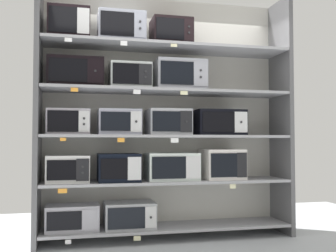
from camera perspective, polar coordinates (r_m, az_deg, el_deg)
back_panel at (r=4.65m, az=-0.75°, el=1.55°), size 2.89×0.04×2.73m
upright_left at (r=4.30m, az=-18.15°, el=1.99°), size 0.05×0.50×2.73m
upright_right at (r=4.89m, az=15.89°, el=1.45°), size 0.05×0.50×2.73m
shelf_0 at (r=4.48m, az=-0.00°, el=-14.26°), size 2.69×0.50×0.03m
microwave_0 at (r=4.33m, az=-13.50°, el=-12.63°), size 0.54×0.33×0.26m
microwave_1 at (r=4.37m, az=-5.55°, el=-12.53°), size 0.53×0.40×0.27m
price_tag_0 at (r=4.13m, az=-14.11°, el=-15.80°), size 0.06×0.00×0.04m
price_tag_1 at (r=4.17m, az=-4.44°, el=-15.74°), size 0.07×0.00×0.05m
shelf_1 at (r=4.40m, az=-0.00°, el=-7.95°), size 2.69×0.50×0.03m
microwave_2 at (r=4.27m, az=-14.12°, el=-5.98°), size 0.44×0.37×0.28m
microwave_3 at (r=4.29m, az=-7.10°, el=-5.90°), size 0.44×0.43×0.29m
microwave_4 at (r=4.39m, az=0.53°, el=-5.82°), size 0.56×0.39×0.30m
microwave_5 at (r=4.56m, az=7.71°, el=-5.43°), size 0.44×0.43×0.33m
price_tag_2 at (r=4.04m, az=-14.87°, el=-8.98°), size 0.09×0.00×0.04m
price_tag_3 at (r=4.36m, az=9.27°, el=-8.54°), size 0.07×0.00×0.05m
shelf_2 at (r=4.38m, az=-0.00°, el=-1.50°), size 2.69×0.50×0.03m
microwave_6 at (r=4.27m, az=-14.07°, el=0.56°), size 0.43×0.36×0.26m
microwave_7 at (r=4.29m, az=-7.03°, el=0.53°), size 0.45×0.39×0.27m
microwave_8 at (r=4.38m, az=-0.02°, el=0.53°), size 0.46×0.42×0.28m
microwave_9 at (r=4.55m, az=7.24°, el=0.47°), size 0.55×0.41×0.28m
price_tag_4 at (r=4.01m, az=-14.80°, el=-1.86°), size 0.06×0.00×0.03m
price_tag_5 at (r=4.04m, az=-6.74°, el=-2.01°), size 0.07×0.00×0.04m
price_tag_6 at (r=4.13m, az=0.96°, el=-2.06°), size 0.08×0.00×0.05m
shelf_3 at (r=4.42m, az=-0.00°, el=4.92°), size 2.69×0.50×0.03m
microwave_10 at (r=4.32m, az=-13.08°, el=7.42°), size 0.57×0.34×0.31m
microwave_11 at (r=4.36m, az=-5.50°, el=7.06°), size 0.44×0.38×0.27m
microwave_12 at (r=4.47m, az=1.72°, el=7.22°), size 0.56×0.35×0.34m
price_tag_7 at (r=4.05m, az=-13.25°, el=5.09°), size 0.07×0.00×0.04m
price_tag_8 at (r=4.09m, az=-4.47°, el=4.91°), size 0.07×0.00×0.05m
price_tag_9 at (r=4.19m, az=2.31°, el=4.76°), size 0.08×0.00×0.04m
shelf_4 at (r=4.50m, az=-0.00°, el=11.17°), size 2.69×0.50×0.03m
microwave_13 at (r=4.44m, az=-13.99°, el=13.85°), size 0.43×0.38×0.33m
microwave_14 at (r=4.46m, az=-6.71°, el=13.71°), size 0.50×0.35×0.33m
microwave_15 at (r=4.55m, az=0.45°, el=13.18°), size 0.44×0.35×0.30m
price_tag_10 at (r=4.14m, az=-14.09°, el=11.90°), size 0.07×0.00×0.04m
price_tag_11 at (r=4.16m, az=-6.34°, el=11.70°), size 0.07×0.00×0.05m
price_tag_12 at (r=4.26m, az=0.86°, el=11.48°), size 0.07×0.00×0.03m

